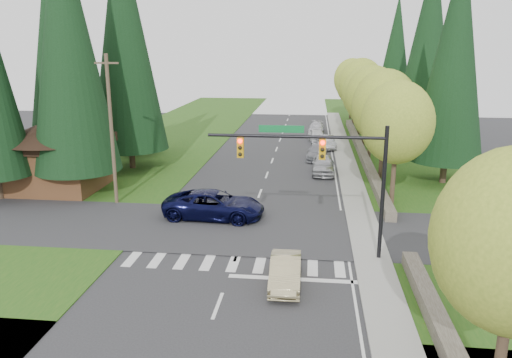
% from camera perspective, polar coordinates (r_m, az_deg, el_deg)
% --- Properties ---
extents(ground, '(120.00, 120.00, 0.00)m').
position_cam_1_polar(ground, '(22.25, -3.91, -12.99)').
color(ground, '#28282B').
rests_on(ground, ground).
extents(grass_east, '(14.00, 110.00, 0.06)m').
position_cam_1_polar(grass_east, '(41.72, 19.19, -0.36)').
color(grass_east, '#1F4E14').
rests_on(grass_east, ground).
extents(grass_west, '(14.00, 110.00, 0.06)m').
position_cam_1_polar(grass_west, '(43.97, -16.00, 0.64)').
color(grass_west, '#1F4E14').
rests_on(grass_west, ground).
extents(cross_street, '(120.00, 8.00, 0.10)m').
position_cam_1_polar(cross_street, '(29.47, -1.11, -5.78)').
color(cross_street, '#28282B').
rests_on(cross_street, ground).
extents(sidewalk_east, '(1.80, 80.00, 0.13)m').
position_cam_1_polar(sidewalk_east, '(42.72, 10.63, 0.61)').
color(sidewalk_east, gray).
rests_on(sidewalk_east, ground).
extents(curb_east, '(0.20, 80.00, 0.13)m').
position_cam_1_polar(curb_east, '(42.67, 9.49, 0.64)').
color(curb_east, gray).
rests_on(curb_east, ground).
extents(stone_wall_south, '(0.70, 14.00, 0.70)m').
position_cam_1_polar(stone_wall_south, '(19.78, 20.79, -16.68)').
color(stone_wall_south, '#4C4438').
rests_on(stone_wall_south, ground).
extents(stone_wall_north, '(0.70, 40.00, 0.70)m').
position_cam_1_polar(stone_wall_north, '(50.58, 11.97, 3.08)').
color(stone_wall_north, '#4C4438').
rests_on(stone_wall_north, ground).
extents(traffic_signal, '(8.70, 0.37, 6.80)m').
position_cam_1_polar(traffic_signal, '(24.45, 7.94, 1.95)').
color(traffic_signal, black).
rests_on(traffic_signal, ground).
extents(brown_building, '(8.40, 8.40, 5.40)m').
position_cam_1_polar(brown_building, '(39.76, -21.70, 3.29)').
color(brown_building, '#4C2D19').
rests_on(brown_building, ground).
extents(utility_pole, '(1.60, 0.24, 10.00)m').
position_cam_1_polar(utility_pole, '(34.40, -16.20, 5.50)').
color(utility_pole, '#473828').
rests_on(utility_pole, ground).
extents(decid_tree_0, '(4.80, 4.80, 8.37)m').
position_cam_1_polar(decid_tree_0, '(34.12, 15.83, 6.23)').
color(decid_tree_0, '#38281C').
rests_on(decid_tree_0, ground).
extents(decid_tree_1, '(5.20, 5.20, 8.80)m').
position_cam_1_polar(decid_tree_1, '(40.98, 14.48, 7.96)').
color(decid_tree_1, '#38281C').
rests_on(decid_tree_1, ground).
extents(decid_tree_2, '(5.00, 5.00, 8.82)m').
position_cam_1_polar(decid_tree_2, '(47.85, 13.15, 9.12)').
color(decid_tree_2, '#38281C').
rests_on(decid_tree_2, ground).
extents(decid_tree_3, '(5.00, 5.00, 8.55)m').
position_cam_1_polar(decid_tree_3, '(54.82, 12.44, 9.56)').
color(decid_tree_3, '#38281C').
rests_on(decid_tree_3, ground).
extents(decid_tree_4, '(5.40, 5.40, 9.18)m').
position_cam_1_polar(decid_tree_4, '(61.74, 11.92, 10.52)').
color(decid_tree_4, '#38281C').
rests_on(decid_tree_4, ground).
extents(decid_tree_5, '(4.80, 4.80, 8.30)m').
position_cam_1_polar(decid_tree_5, '(68.72, 11.21, 10.52)').
color(decid_tree_5, '#38281C').
rests_on(decid_tree_5, ground).
extents(decid_tree_6, '(5.20, 5.20, 8.86)m').
position_cam_1_polar(decid_tree_6, '(75.67, 10.89, 11.16)').
color(decid_tree_6, '#38281C').
rests_on(decid_tree_6, ground).
extents(conifer_w_a, '(6.12, 6.12, 19.80)m').
position_cam_1_polar(conifer_w_a, '(37.29, -20.77, 14.55)').
color(conifer_w_a, '#38281C').
rests_on(conifer_w_a, ground).
extents(conifer_w_b, '(5.44, 5.44, 17.80)m').
position_cam_1_polar(conifer_w_b, '(42.22, -21.88, 13.01)').
color(conifer_w_b, '#38281C').
rests_on(conifer_w_b, ground).
extents(conifer_w_c, '(6.46, 6.46, 20.80)m').
position_cam_1_polar(conifer_w_c, '(44.23, -14.82, 15.55)').
color(conifer_w_c, '#38281C').
rests_on(conifer_w_c, ground).
extents(conifer_w_e, '(5.78, 5.78, 18.80)m').
position_cam_1_polar(conifer_w_e, '(50.54, -14.43, 14.29)').
color(conifer_w_e, '#38281C').
rests_on(conifer_w_e, ground).
extents(conifer_e_a, '(5.44, 5.44, 17.80)m').
position_cam_1_polar(conifer_e_a, '(40.67, 21.78, 12.99)').
color(conifer_e_a, '#38281C').
rests_on(conifer_e_a, ground).
extents(conifer_e_b, '(6.12, 6.12, 19.80)m').
position_cam_1_polar(conifer_e_b, '(54.52, 19.12, 14.49)').
color(conifer_e_b, '#38281C').
rests_on(conifer_e_b, ground).
extents(conifer_e_c, '(5.10, 5.10, 16.80)m').
position_cam_1_polar(conifer_e_c, '(68.13, 15.66, 13.39)').
color(conifer_e_c, '#38281C').
rests_on(conifer_e_c, ground).
extents(sedan_champagne, '(1.44, 3.93, 1.29)m').
position_cam_1_polar(sedan_champagne, '(22.75, 3.38, -10.52)').
color(sedan_champagne, '#C3B482').
rests_on(sedan_champagne, ground).
extents(suv_navy, '(6.40, 3.22, 1.74)m').
position_cam_1_polar(suv_navy, '(31.20, -4.81, -2.96)').
color(suv_navy, black).
rests_on(suv_navy, ground).
extents(parked_car_a, '(1.92, 4.65, 1.58)m').
position_cam_1_polar(parked_car_a, '(42.42, 7.71, 1.64)').
color(parked_car_a, '#A9A9AD').
rests_on(parked_car_a, ground).
extents(parked_car_b, '(2.08, 4.69, 1.34)m').
position_cam_1_polar(parked_car_b, '(47.91, 7.00, 3.04)').
color(parked_car_b, gray).
rests_on(parked_car_b, ground).
extents(parked_car_c, '(1.99, 4.30, 1.37)m').
position_cam_1_polar(parked_car_c, '(53.22, 8.11, 4.19)').
color(parked_car_c, '#9D9DA1').
rests_on(parked_car_c, ground).
extents(parked_car_d, '(2.25, 4.46, 1.46)m').
position_cam_1_polar(parked_car_d, '(56.76, 6.96, 4.94)').
color(parked_car_d, silver).
rests_on(parked_car_d, ground).
extents(parked_car_e, '(2.07, 4.53, 1.29)m').
position_cam_1_polar(parked_car_e, '(63.16, 6.94, 5.86)').
color(parked_car_e, '#BDBCC1').
rests_on(parked_car_e, ground).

